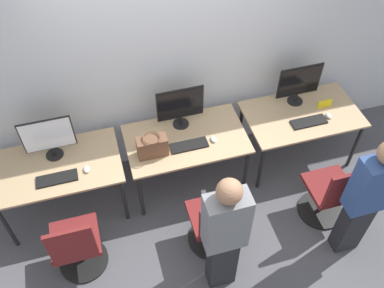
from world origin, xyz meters
name	(u,v)px	position (x,y,z in m)	size (l,w,h in m)	color
ground_plane	(196,205)	(0.00, 0.00, 0.00)	(20.00, 20.00, 0.00)	#4C4C51
wall_back	(172,55)	(0.00, 0.86, 1.40)	(12.00, 0.05, 2.80)	silver
desk_left	(58,170)	(-1.32, 0.37, 0.64)	(1.24, 0.74, 0.71)	tan
monitor_left	(48,137)	(-1.32, 0.51, 0.97)	(0.49, 0.17, 0.48)	black
keyboard_left	(57,179)	(-1.32, 0.20, 0.72)	(0.39, 0.14, 0.02)	black
mouse_left	(87,169)	(-1.03, 0.23, 0.72)	(0.06, 0.09, 0.03)	silver
office_chair_left	(77,248)	(-1.25, -0.38, 0.38)	(0.48, 0.48, 0.91)	black
desk_center	(186,143)	(0.00, 0.37, 0.64)	(1.24, 0.74, 0.71)	tan
monitor_center	(180,106)	(0.00, 0.58, 0.97)	(0.49, 0.17, 0.48)	black
keyboard_center	(189,145)	(0.00, 0.26, 0.72)	(0.39, 0.14, 0.02)	black
mouse_center	(214,139)	(0.26, 0.26, 0.72)	(0.06, 0.09, 0.03)	silver
office_chair_center	(214,224)	(0.04, -0.49, 0.38)	(0.48, 0.48, 0.91)	black
person_center	(225,234)	(-0.01, -0.86, 0.83)	(0.36, 0.20, 1.54)	#232328
desk_right	(301,118)	(1.32, 0.37, 0.64)	(1.24, 0.74, 0.71)	tan
monitor_right	(299,83)	(1.32, 0.57, 0.97)	(0.49, 0.17, 0.48)	black
keyboard_right	(309,122)	(1.32, 0.23, 0.72)	(0.39, 0.14, 0.02)	black
mouse_right	(329,116)	(1.56, 0.25, 0.72)	(0.06, 0.09, 0.03)	silver
office_chair_right	(330,195)	(1.28, -0.50, 0.38)	(0.48, 0.48, 0.91)	black
person_right	(367,198)	(1.31, -0.86, 0.83)	(0.36, 0.20, 1.54)	#232328
handbag	(152,146)	(-0.37, 0.26, 0.82)	(0.30, 0.18, 0.25)	brown
placard_right	(325,104)	(1.59, 0.41, 0.75)	(0.16, 0.03, 0.08)	yellow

